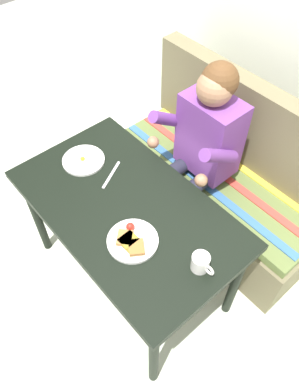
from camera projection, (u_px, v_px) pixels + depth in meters
ground_plane at (132, 275)px, 2.45m from camera, size 8.00×8.00×0.00m
table at (127, 216)px, 1.95m from camera, size 1.20×0.70×0.73m
couch at (220, 183)px, 2.51m from camera, size 1.44×0.56×1.00m
person at (201, 143)px, 2.15m from camera, size 0.45×0.61×1.21m
plate_breakfast at (132, 241)px, 1.74m from camera, size 0.24×0.24×0.05m
plate_eggs at (83, 160)px, 2.07m from camera, size 0.23×0.23×0.04m
coffee_mug at (201, 262)px, 1.63m from camera, size 0.12×0.08×0.09m
knife at (111, 175)px, 2.01m from camera, size 0.11×0.18×0.00m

